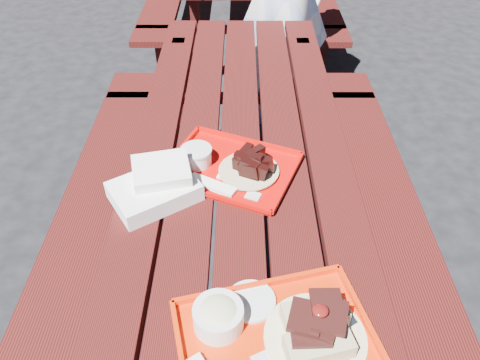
{
  "coord_description": "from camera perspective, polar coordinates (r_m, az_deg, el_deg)",
  "views": [
    {
      "loc": [
        0.0,
        -1.18,
        1.71
      ],
      "look_at": [
        0.0,
        -0.15,
        0.82
      ],
      "focal_mm": 35.0,
      "sensor_mm": 36.0,
      "label": 1
    }
  ],
  "objects": [
    {
      "name": "ground",
      "position": [
        2.08,
        0.01,
        -14.52
      ],
      "size": [
        60.0,
        60.0,
        0.0
      ],
      "primitive_type": "plane",
      "color": "black",
      "rests_on": "ground"
    },
    {
      "name": "white_cloth",
      "position": [
        1.41,
        -10.15,
        -0.67
      ],
      "size": [
        0.3,
        0.28,
        0.1
      ],
      "color": "white",
      "rests_on": "picnic_table_near"
    },
    {
      "name": "picnic_table_near",
      "position": [
        1.65,
        0.01,
        -3.41
      ],
      "size": [
        1.41,
        2.4,
        0.75
      ],
      "color": "#40110C",
      "rests_on": "ground"
    },
    {
      "name": "far_tray",
      "position": [
        1.49,
        -1.42,
        1.67
      ],
      "size": [
        0.48,
        0.43,
        0.07
      ],
      "color": "#C30906",
      "rests_on": "picnic_table_near"
    },
    {
      "name": "near_tray",
      "position": [
        1.09,
        4.38,
        -18.11
      ],
      "size": [
        0.5,
        0.43,
        0.14
      ],
      "color": "red",
      "rests_on": "picnic_table_near"
    }
  ]
}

